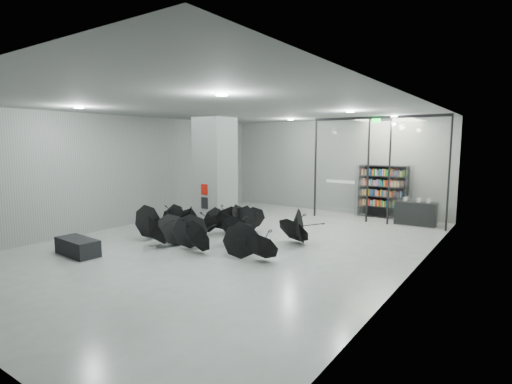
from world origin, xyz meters
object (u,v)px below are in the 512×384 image
Objects in this scene: column at (215,170)px; bench at (78,247)px; shop_counter at (416,213)px; umbrella_cluster at (213,231)px; bookshelf at (383,192)px.

column is 5.66m from bench.
bench is 11.46m from shop_counter.
shop_counter is at bearing 53.10° from umbrella_cluster.
column is at bearing -150.00° from shop_counter.
bookshelf is 1.76m from shop_counter.
bench is (-0.32, -5.37, -1.78)m from column.
bookshelf is (4.81, 4.75, -0.94)m from column.
bench is 11.37m from bookshelf.
column is 7.61m from shop_counter.
bookshelf reaches higher than shop_counter.
bookshelf is (5.13, 10.12, 0.84)m from bench.
shop_counter is at bearing 32.51° from column.
bookshelf is at bearing 67.08° from bench.
column is 2.86× the size of bench.
shop_counter is (6.28, 4.00, -1.57)m from column.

